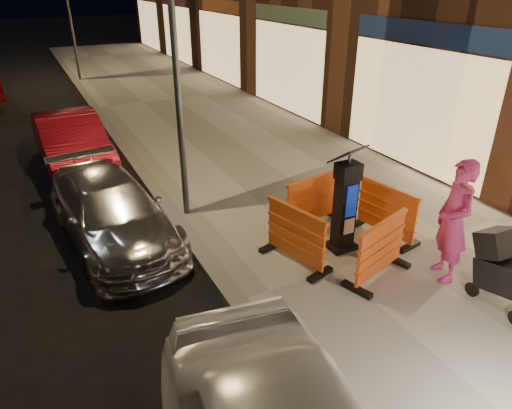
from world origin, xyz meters
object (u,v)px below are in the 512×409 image
barrier_front (380,250)px  stroller (509,272)px  car_silver (116,239)px  parking_kiosk (345,202)px  man (454,221)px  car_red (77,168)px  barrier_kerbside (296,236)px  barrier_back (313,201)px  barrier_bldgside (386,212)px

barrier_front → stroller: stroller is taller
car_silver → stroller: (4.58, -4.64, 0.70)m
parking_kiosk → car_silver: (-3.43, 2.34, -1.04)m
man → stroller: size_ratio=1.77×
car_red → man: (4.55, -7.81, 1.13)m
parking_kiosk → barrier_kerbside: (-0.95, 0.00, -0.39)m
parking_kiosk → car_silver: parking_kiosk is taller
parking_kiosk → man: size_ratio=0.91×
barrier_back → car_silver: barrier_back is taller
parking_kiosk → barrier_kerbside: bearing=167.2°
barrier_front → car_red: size_ratio=0.30×
barrier_kerbside → barrier_bldgside: (1.90, 0.00, 0.00)m
parking_kiosk → barrier_bldgside: (0.95, 0.00, -0.39)m
barrier_kerbside → man: 2.41m
parking_kiosk → car_red: bearing=106.5°
parking_kiosk → barrier_kerbside: size_ratio=1.40×
car_red → man: bearing=-62.5°
stroller → parking_kiosk: bearing=119.0°
barrier_back → stroller: size_ratio=1.15×
barrier_front → man: 1.16m
barrier_bldgside → car_silver: size_ratio=0.31×
barrier_bldgside → stroller: size_ratio=1.15×
man → parking_kiosk: bearing=-123.4°
barrier_front → barrier_bldgside: size_ratio=1.00×
car_silver → car_red: bearing=86.4°
man → stroller: 1.02m
car_silver → car_red: size_ratio=0.97×
barrier_kerbside → barrier_bldgside: size_ratio=1.00×
barrier_front → barrier_kerbside: bearing=117.2°
barrier_front → car_silver: (-3.43, 3.29, -0.65)m
man → barrier_front: bearing=-92.8°
car_red → parking_kiosk: bearing=-63.5°
parking_kiosk → barrier_front: bearing=-102.8°
parking_kiosk → barrier_bldgside: size_ratio=1.40×
barrier_front → barrier_back: size_ratio=1.00×
barrier_front → barrier_back: bearing=72.2°
barrier_back → car_red: (-3.60, 5.46, -0.65)m
barrier_kerbside → car_silver: 3.47m
barrier_back → barrier_kerbside: size_ratio=1.00×
barrier_bldgside → car_silver: bearing=51.1°
barrier_back → parking_kiosk: bearing=-99.8°
parking_kiosk → barrier_bldgside: bearing=-12.8°
parking_kiosk → man: man is taller
barrier_back → car_silver: bearing=148.1°
stroller → man: bearing=104.9°
man → car_red: bearing=-127.4°
barrier_kerbside → stroller: bearing=-152.4°
barrier_bldgside → car_silver: barrier_bldgside is taller
barrier_front → car_silver: bearing=118.4°
man → barrier_bldgside: bearing=-157.6°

